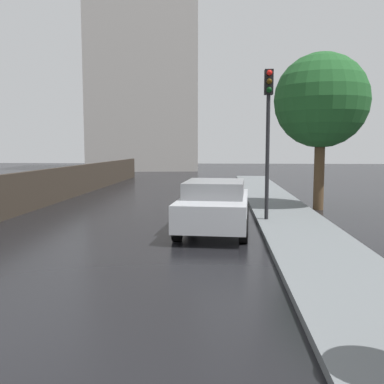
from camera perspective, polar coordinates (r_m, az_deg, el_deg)
car_silver_mid_road at (r=12.28m, az=3.04°, el=-1.69°), size 2.12×4.56×1.45m
traffic_light at (r=13.59m, az=10.05°, el=9.73°), size 0.26×0.39×4.60m
street_tree_near at (r=17.20m, az=16.73°, el=11.44°), size 3.53×3.53×5.91m
distant_tower at (r=49.06m, az=-6.58°, el=15.82°), size 12.70×13.14×24.71m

